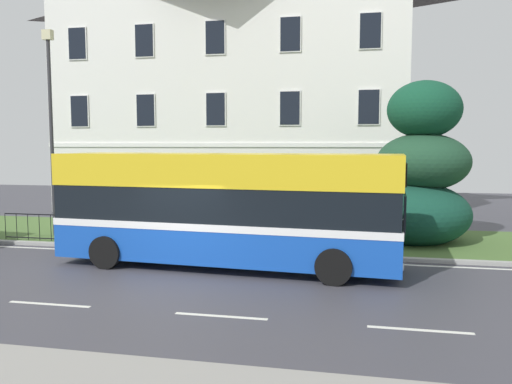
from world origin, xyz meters
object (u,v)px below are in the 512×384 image
at_px(georgian_townhouse, 236,87).
at_px(street_lamp_post, 51,121).
at_px(evergreen_tree, 417,180).
at_px(litter_bin, 222,229).
at_px(single_decker_bus, 227,208).

relative_size(georgian_townhouse, street_lamp_post, 2.34).
bearing_deg(georgian_townhouse, evergreen_tree, -43.23).
bearing_deg(street_lamp_post, litter_bin, -5.98).
relative_size(single_decker_bus, litter_bin, 8.91).
bearing_deg(single_decker_bus, litter_bin, 112.37).
distance_m(georgian_townhouse, single_decker_bus, 14.28).
height_order(evergreen_tree, single_decker_bus, evergreen_tree).
relative_size(georgian_townhouse, litter_bin, 15.82).
height_order(georgian_townhouse, single_decker_bus, georgian_townhouse).
xyz_separation_m(single_decker_bus, litter_bin, (-0.75, 2.26, -1.05)).
height_order(evergreen_tree, street_lamp_post, street_lamp_post).
bearing_deg(street_lamp_post, evergreen_tree, 7.79).
bearing_deg(georgian_townhouse, street_lamp_post, -115.14).
height_order(georgian_townhouse, litter_bin, georgian_townhouse).
bearing_deg(litter_bin, evergreen_tree, 21.15).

